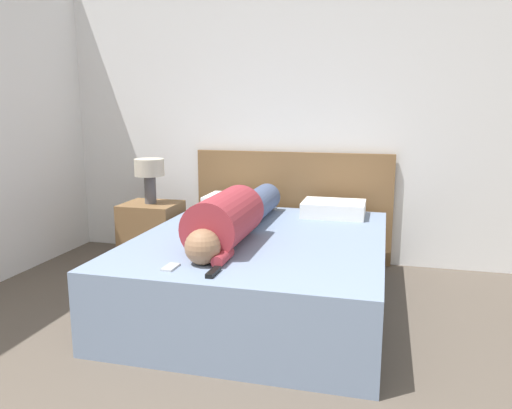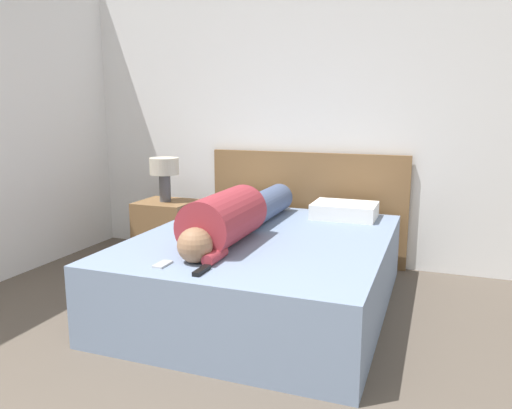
{
  "view_description": "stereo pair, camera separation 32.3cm",
  "coord_description": "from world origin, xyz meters",
  "px_view_note": "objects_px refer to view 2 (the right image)",
  "views": [
    {
      "loc": [
        0.81,
        -0.75,
        1.37
      ],
      "look_at": [
        0.01,
        2.32,
        0.75
      ],
      "focal_mm": 35.0,
      "sensor_mm": 36.0,
      "label": 1
    },
    {
      "loc": [
        1.12,
        -0.65,
        1.37
      ],
      "look_at": [
        0.01,
        2.32,
        0.75
      ],
      "focal_mm": 35.0,
      "sensor_mm": 36.0,
      "label": 2
    }
  ],
  "objects_px": {
    "pillow_second": "(345,210)",
    "bed": "(264,271)",
    "person_lying": "(237,215)",
    "cell_phone": "(163,264)",
    "nightstand": "(167,232)",
    "tv_remote": "(202,271)",
    "table_lamp": "(164,171)",
    "pillow_near_headboard": "(249,203)"
  },
  "relations": [
    {
      "from": "nightstand",
      "to": "pillow_near_headboard",
      "type": "bearing_deg",
      "value": 10.71
    },
    {
      "from": "pillow_near_headboard",
      "to": "pillow_second",
      "type": "distance_m",
      "value": 0.82
    },
    {
      "from": "pillow_near_headboard",
      "to": "cell_phone",
      "type": "relative_size",
      "value": 4.03
    },
    {
      "from": "bed",
      "to": "tv_remote",
      "type": "bearing_deg",
      "value": -93.74
    },
    {
      "from": "person_lying",
      "to": "nightstand",
      "type": "bearing_deg",
      "value": 144.25
    },
    {
      "from": "tv_remote",
      "to": "bed",
      "type": "bearing_deg",
      "value": 86.26
    },
    {
      "from": "bed",
      "to": "table_lamp",
      "type": "bearing_deg",
      "value": 151.0
    },
    {
      "from": "person_lying",
      "to": "pillow_second",
      "type": "xyz_separation_m",
      "value": [
        0.58,
        0.84,
        -0.09
      ]
    },
    {
      "from": "bed",
      "to": "table_lamp",
      "type": "xyz_separation_m",
      "value": [
        -1.14,
        0.63,
        0.58
      ]
    },
    {
      "from": "nightstand",
      "to": "tv_remote",
      "type": "distance_m",
      "value": 1.85
    },
    {
      "from": "table_lamp",
      "to": "pillow_near_headboard",
      "type": "xyz_separation_m",
      "value": [
        0.74,
        0.14,
        -0.26
      ]
    },
    {
      "from": "pillow_second",
      "to": "nightstand",
      "type": "bearing_deg",
      "value": -174.88
    },
    {
      "from": "bed",
      "to": "cell_phone",
      "type": "xyz_separation_m",
      "value": [
        -0.32,
        -0.8,
        0.26
      ]
    },
    {
      "from": "table_lamp",
      "to": "pillow_second",
      "type": "xyz_separation_m",
      "value": [
        1.56,
        0.14,
        -0.27
      ]
    },
    {
      "from": "bed",
      "to": "pillow_near_headboard",
      "type": "relative_size",
      "value": 3.85
    },
    {
      "from": "bed",
      "to": "tv_remote",
      "type": "xyz_separation_m",
      "value": [
        -0.05,
        -0.84,
        0.26
      ]
    },
    {
      "from": "pillow_second",
      "to": "bed",
      "type": "bearing_deg",
      "value": -118.01
    },
    {
      "from": "bed",
      "to": "nightstand",
      "type": "relative_size",
      "value": 3.64
    },
    {
      "from": "bed",
      "to": "person_lying",
      "type": "distance_m",
      "value": 0.44
    },
    {
      "from": "nightstand",
      "to": "person_lying",
      "type": "height_order",
      "value": "person_lying"
    },
    {
      "from": "bed",
      "to": "cell_phone",
      "type": "bearing_deg",
      "value": -111.56
    },
    {
      "from": "pillow_near_headboard",
      "to": "nightstand",
      "type": "bearing_deg",
      "value": -169.29
    },
    {
      "from": "table_lamp",
      "to": "bed",
      "type": "bearing_deg",
      "value": -29.0
    },
    {
      "from": "pillow_near_headboard",
      "to": "tv_remote",
      "type": "xyz_separation_m",
      "value": [
        0.35,
        -1.61,
        -0.05
      ]
    },
    {
      "from": "bed",
      "to": "tv_remote",
      "type": "relative_size",
      "value": 13.45
    },
    {
      "from": "person_lying",
      "to": "tv_remote",
      "type": "xyz_separation_m",
      "value": [
        0.11,
        -0.77,
        -0.13
      ]
    },
    {
      "from": "person_lying",
      "to": "pillow_second",
      "type": "height_order",
      "value": "person_lying"
    },
    {
      "from": "cell_phone",
      "to": "person_lying",
      "type": "bearing_deg",
      "value": 78.57
    },
    {
      "from": "table_lamp",
      "to": "person_lying",
      "type": "distance_m",
      "value": 1.22
    },
    {
      "from": "person_lying",
      "to": "pillow_second",
      "type": "relative_size",
      "value": 3.38
    },
    {
      "from": "pillow_second",
      "to": "tv_remote",
      "type": "bearing_deg",
      "value": -106.13
    },
    {
      "from": "person_lying",
      "to": "cell_phone",
      "type": "height_order",
      "value": "person_lying"
    },
    {
      "from": "bed",
      "to": "nightstand",
      "type": "distance_m",
      "value": 1.31
    },
    {
      "from": "table_lamp",
      "to": "tv_remote",
      "type": "bearing_deg",
      "value": -53.52
    },
    {
      "from": "tv_remote",
      "to": "cell_phone",
      "type": "xyz_separation_m",
      "value": [
        -0.26,
        0.04,
        -0.01
      ]
    },
    {
      "from": "table_lamp",
      "to": "tv_remote",
      "type": "distance_m",
      "value": 1.86
    },
    {
      "from": "cell_phone",
      "to": "pillow_near_headboard",
      "type": "bearing_deg",
      "value": 93.27
    },
    {
      "from": "nightstand",
      "to": "person_lying",
      "type": "distance_m",
      "value": 1.26
    },
    {
      "from": "table_lamp",
      "to": "tv_remote",
      "type": "relative_size",
      "value": 2.56
    },
    {
      "from": "pillow_near_headboard",
      "to": "pillow_second",
      "type": "bearing_deg",
      "value": 0.0
    },
    {
      "from": "nightstand",
      "to": "person_lying",
      "type": "relative_size",
      "value": 0.33
    },
    {
      "from": "pillow_second",
      "to": "table_lamp",
      "type": "bearing_deg",
      "value": -174.88
    }
  ]
}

